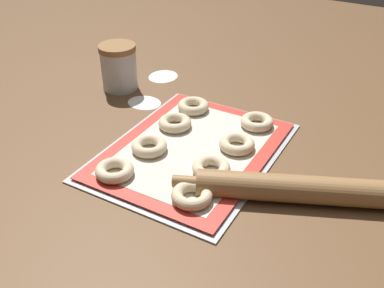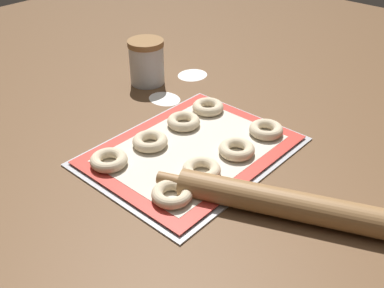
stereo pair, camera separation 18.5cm
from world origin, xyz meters
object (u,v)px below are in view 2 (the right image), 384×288
bagel_front_mid_right (237,149)px  bagel_back_far_left (109,160)px  bagel_front_mid_left (202,170)px  bagel_back_far_right (208,107)px  bagel_front_far_left (172,194)px  bagel_back_mid_right (184,121)px  rolling_pin (280,202)px  baking_tray (192,151)px  flour_canister (147,62)px  bagel_back_mid_left (150,141)px  bagel_front_far_right (266,130)px

bagel_front_mid_right → bagel_back_far_left: same height
bagel_front_mid_left → bagel_back_far_right: 0.28m
bagel_front_far_left → bagel_back_mid_right: size_ratio=1.00×
bagel_front_far_left → rolling_pin: size_ratio=0.18×
bagel_front_mid_left → bagel_front_mid_right: size_ratio=1.00×
baking_tray → flour_canister: 0.40m
bagel_front_mid_left → bagel_back_far_right: (0.22, 0.17, 0.00)m
baking_tray → bagel_front_mid_left: (-0.06, -0.08, 0.02)m
baking_tray → bagel_back_far_left: bearing=151.3°
bagel_front_mid_left → bagel_back_mid_left: bearing=88.5°
bagel_front_far_left → rolling_pin: 0.21m
bagel_back_far_right → bagel_front_mid_right: bearing=-121.7°
bagel_back_mid_right → bagel_back_mid_left: bearing=-178.2°
bagel_front_mid_left → rolling_pin: (0.02, -0.18, 0.01)m
bagel_front_mid_left → bagel_back_far_right: size_ratio=1.00×
baking_tray → bagel_front_far_right: 0.19m
bagel_front_far_right → bagel_back_far_right: size_ratio=1.00×
bagel_front_far_left → bagel_front_far_right: size_ratio=1.00×
baking_tray → bagel_front_far_left: size_ratio=5.72×
bagel_front_mid_left → rolling_pin: size_ratio=0.18×
bagel_front_far_left → bagel_front_far_right: same height
bagel_front_mid_right → bagel_back_far_left: size_ratio=1.00×
bagel_front_mid_right → rolling_pin: 0.20m
bagel_back_mid_left → bagel_back_mid_right: 0.12m
flour_canister → bagel_back_far_right: bearing=-96.4°
flour_canister → bagel_back_far_left: bearing=-144.4°
bagel_back_far_right → flour_canister: 0.27m
flour_canister → bagel_back_mid_right: bearing=-115.6°
flour_canister → rolling_pin: 0.66m
bagel_front_mid_right → flour_canister: flour_canister is taller
baking_tray → bagel_front_far_left: 0.18m
rolling_pin → bagel_front_mid_right: bearing=61.1°
flour_canister → bagel_front_far_left: bearing=-128.5°
bagel_back_mid_left → bagel_back_mid_right: (0.12, 0.00, 0.00)m
baking_tray → bagel_back_far_left: bagel_back_far_left is taller
bagel_back_mid_left → rolling_pin: bearing=-88.2°
bagel_back_far_right → rolling_pin: size_ratio=0.18×
bagel_front_far_right → bagel_back_mid_left: bearing=142.5°
baking_tray → bagel_back_mid_right: (0.06, 0.08, 0.02)m
bagel_front_far_left → bagel_front_mid_right: (0.21, 0.00, 0.00)m
baking_tray → flour_canister: size_ratio=3.55×
baking_tray → bagel_front_far_right: bagel_front_far_right is taller
bagel_back_far_left → bagel_back_mid_left: same height
bagel_front_far_left → bagel_back_far_right: same height
bagel_front_far_right → rolling_pin: (-0.21, -0.17, 0.01)m
baking_tray → bagel_front_mid_left: 0.10m
baking_tray → bagel_back_mid_right: 0.11m
baking_tray → bagel_back_far_right: bearing=28.5°
bagel_back_mid_right → flour_canister: 0.30m
bagel_back_far_right → rolling_pin: bearing=-120.4°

